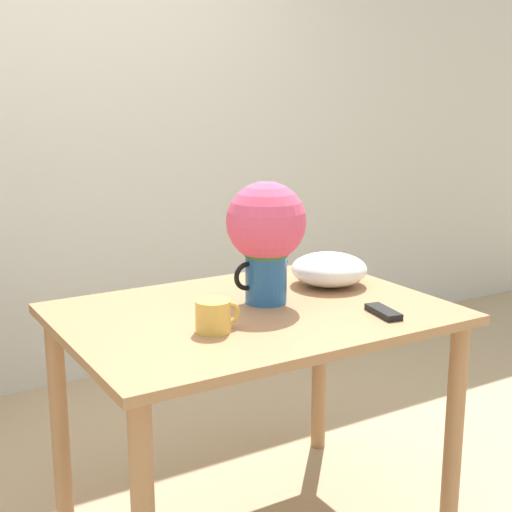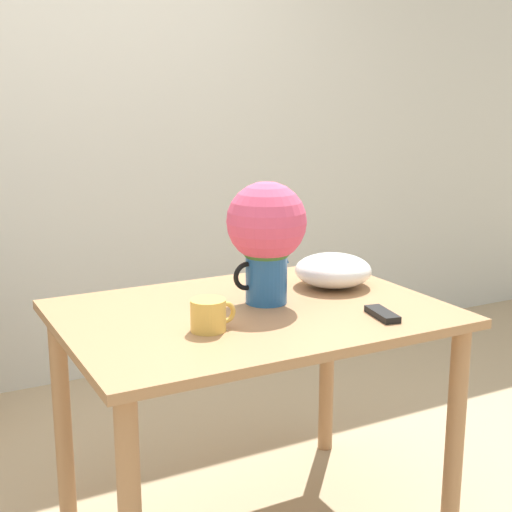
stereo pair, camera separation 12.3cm
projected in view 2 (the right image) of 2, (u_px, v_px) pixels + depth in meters
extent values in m
cube|color=silver|center=(69.00, 128.00, 3.48)|extent=(8.00, 0.05, 2.60)
cube|color=#A3754C|center=(252.00, 314.00, 2.28)|extent=(1.20, 0.87, 0.03)
cylinder|color=#A3754C|center=(455.00, 439.00, 2.29)|extent=(0.06, 0.06, 0.76)
cylinder|color=#A3754C|center=(62.00, 417.00, 2.44)|extent=(0.06, 0.06, 0.76)
cylinder|color=#A3754C|center=(327.00, 363.00, 2.93)|extent=(0.06, 0.06, 0.76)
cylinder|color=#235B9E|center=(266.00, 276.00, 2.33)|extent=(0.14, 0.14, 0.18)
cone|color=#235B9E|center=(282.00, 256.00, 2.34)|extent=(0.05, 0.05, 0.04)
torus|color=black|center=(247.00, 276.00, 2.29)|extent=(0.10, 0.02, 0.10)
sphere|color=#3D7033|center=(266.00, 236.00, 2.30)|extent=(0.20, 0.20, 0.20)
sphere|color=#DB4C70|center=(266.00, 222.00, 2.29)|extent=(0.26, 0.26, 0.26)
cylinder|color=gold|center=(208.00, 315.00, 2.06)|extent=(0.10, 0.10, 0.09)
torus|color=gold|center=(225.00, 313.00, 2.08)|extent=(0.07, 0.01, 0.07)
ellipsoid|color=white|center=(333.00, 270.00, 2.53)|extent=(0.27, 0.27, 0.12)
cube|color=black|center=(382.00, 314.00, 2.19)|extent=(0.08, 0.15, 0.02)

